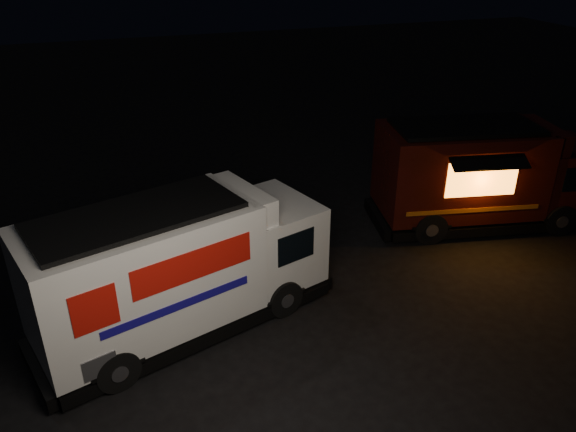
# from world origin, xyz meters

# --- Properties ---
(ground) EXTENTS (80.00, 80.00, 0.00)m
(ground) POSITION_xyz_m (0.00, 0.00, 0.00)
(ground) COLOR black
(ground) RESTS_ON ground
(white_truck) EXTENTS (7.10, 4.21, 3.05)m
(white_truck) POSITION_xyz_m (-1.33, 0.66, 1.52)
(white_truck) COLOR silver
(white_truck) RESTS_ON ground
(red_truck) EXTENTS (7.01, 3.72, 3.10)m
(red_truck) POSITION_xyz_m (7.95, 2.74, 1.55)
(red_truck) COLOR #340B09
(red_truck) RESTS_ON ground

